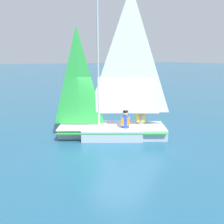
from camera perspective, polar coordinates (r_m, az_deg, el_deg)
name	(u,v)px	position (r m, az deg, el deg)	size (l,w,h in m)	color
ground_plane	(112,136)	(9.43, 0.00, -6.24)	(260.00, 260.00, 0.00)	#235675
sailboat_main	(113,116)	(9.17, 0.35, -1.13)	(3.62, 4.56, 5.98)	#B2BCCC
sailor_helm	(125,123)	(9.01, 3.50, -2.98)	(0.41, 0.43, 1.16)	black
sailor_crew	(140,120)	(9.59, 7.42, -2.03)	(0.41, 0.43, 1.16)	black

